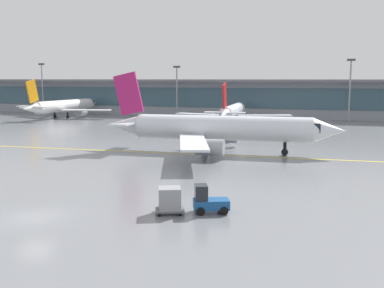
# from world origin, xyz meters

# --- Properties ---
(ground_plane) EXTENTS (400.00, 400.00, 0.00)m
(ground_plane) POSITION_xyz_m (0.00, 0.00, 0.00)
(ground_plane) COLOR slate
(taxiway_centreline_stripe) EXTENTS (109.78, 7.68, 0.01)m
(taxiway_centreline_stripe) POSITION_xyz_m (5.45, 30.17, 0.00)
(taxiway_centreline_stripe) COLOR yellow
(taxiway_centreline_stripe) RESTS_ON ground_plane
(terminal_concourse) EXTENTS (178.59, 11.00, 9.60)m
(terminal_concourse) POSITION_xyz_m (0.00, 91.79, 4.92)
(terminal_concourse) COLOR #8C939E
(terminal_concourse) RESTS_ON ground_plane
(gate_airplane_0) EXTENTS (27.11, 29.20, 9.67)m
(gate_airplane_0) POSITION_xyz_m (-46.54, 74.13, 2.90)
(gate_airplane_0) COLOR white
(gate_airplane_0) RESTS_ON ground_plane
(gate_airplane_1) EXTENTS (25.46, 27.46, 9.09)m
(gate_airplane_1) POSITION_xyz_m (-2.33, 71.55, 2.73)
(gate_airplane_1) COLOR silver
(gate_airplane_1) RESTS_ON ground_plane
(taxiing_regional_jet) EXTENTS (32.50, 30.16, 10.76)m
(taxiing_regional_jet) POSITION_xyz_m (5.04, 32.14, 3.23)
(taxiing_regional_jet) COLOR silver
(taxiing_regional_jet) RESTS_ON ground_plane
(baggage_tug) EXTENTS (2.94, 2.38, 2.10)m
(baggage_tug) POSITION_xyz_m (11.38, 4.95, 0.89)
(baggage_tug) COLOR #194C8C
(baggage_tug) RESTS_ON ground_plane
(cargo_dolly_lead) EXTENTS (2.55, 2.29, 1.94)m
(cargo_dolly_lead) POSITION_xyz_m (8.78, 3.86, 1.05)
(cargo_dolly_lead) COLOR #595B60
(cargo_dolly_lead) RESTS_ON ground_plane
(apron_light_mast_0) EXTENTS (1.80, 0.36, 14.06)m
(apron_light_mast_0) POSITION_xyz_m (-60.17, 84.31, 7.72)
(apron_light_mast_0) COLOR gray
(apron_light_mast_0) RESTS_ON ground_plane
(apron_light_mast_1) EXTENTS (1.80, 0.36, 13.00)m
(apron_light_mast_1) POSITION_xyz_m (-19.83, 84.00, 7.18)
(apron_light_mast_1) COLOR gray
(apron_light_mast_1) RESTS_ON ground_plane
(apron_light_mast_2) EXTENTS (1.80, 0.36, 14.14)m
(apron_light_mast_2) POSITION_xyz_m (21.73, 82.04, 7.75)
(apron_light_mast_2) COLOR gray
(apron_light_mast_2) RESTS_ON ground_plane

